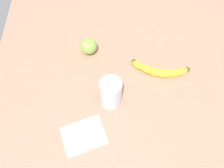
% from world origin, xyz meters
% --- Properties ---
extents(wooden_tabletop, '(1.20, 1.20, 0.03)m').
position_xyz_m(wooden_tabletop, '(0.00, 0.00, 0.01)').
color(wooden_tabletop, '#A3765E').
rests_on(wooden_tabletop, ground).
extents(banana, '(0.23, 0.10, 0.03)m').
position_xyz_m(banana, '(0.09, 0.05, 0.05)').
color(banana, yellow).
rests_on(banana, wooden_tabletop).
extents(smoothie_glass, '(0.08, 0.08, 0.12)m').
position_xyz_m(smoothie_glass, '(-0.12, -0.06, 0.09)').
color(smoothie_glass, silver).
rests_on(smoothie_glass, wooden_tabletop).
extents(green_apple_fruit, '(0.07, 0.07, 0.07)m').
position_xyz_m(green_apple_fruit, '(-0.20, 0.19, 0.07)').
color(green_apple_fruit, '#84B747').
rests_on(green_apple_fruit, wooden_tabletop).
extents(folded_napkin, '(0.17, 0.15, 0.01)m').
position_xyz_m(folded_napkin, '(-0.23, -0.19, 0.03)').
color(folded_napkin, white).
rests_on(folded_napkin, wooden_tabletop).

